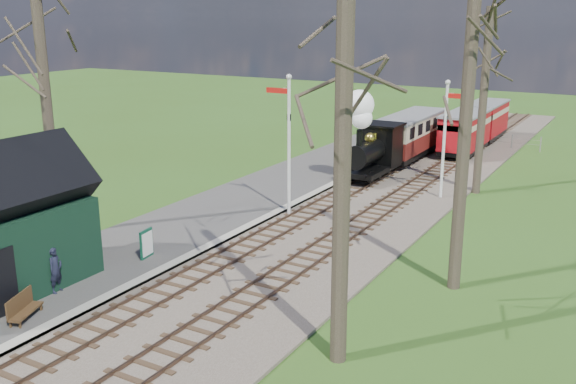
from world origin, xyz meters
name	(u,v)px	position (x,y,z in m)	size (l,w,h in m)	color
distant_hills	(519,243)	(1.40, 64.38, -16.21)	(114.40, 48.00, 22.02)	#385B23
ballast_bed	(382,190)	(1.30, 22.00, 0.05)	(8.00, 60.00, 0.10)	brown
track_near	(359,186)	(0.00, 22.00, 0.10)	(1.60, 60.00, 0.15)	brown
track_far	(407,192)	(2.60, 22.00, 0.10)	(1.60, 60.00, 0.15)	brown
platform	(211,216)	(-3.50, 14.00, 0.10)	(5.00, 44.00, 0.20)	#474442
coping_strip	(255,224)	(-1.20, 14.00, 0.10)	(0.40, 44.00, 0.21)	#B2AD9E
semaphore_near	(288,135)	(-0.77, 16.00, 3.62)	(1.22, 0.24, 6.22)	silver
semaphore_far	(446,131)	(4.37, 22.00, 3.35)	(1.22, 0.24, 5.72)	silver
bare_trees	(253,122)	(1.33, 10.10, 5.21)	(15.51, 22.39, 12.00)	#382D23
fence_line	(445,135)	(0.30, 36.00, 0.55)	(12.60, 0.08, 1.00)	slate
locomotive	(371,140)	(-0.01, 23.55, 2.21)	(1.93, 4.50, 4.82)	black
coach	(410,134)	(0.00, 29.61, 1.61)	(2.25, 7.71, 2.37)	black
red_carriage_a	(464,132)	(2.60, 32.27, 1.53)	(2.11, 5.23, 2.22)	black
red_carriage_b	(486,120)	(2.60, 37.77, 1.53)	(2.11, 5.23, 2.22)	black
sign_board	(147,244)	(-2.36, 8.67, 0.72)	(0.19, 0.71, 1.04)	#0E452F
bench	(22,307)	(-2.17, 3.24, 0.55)	(0.83, 1.36, 0.75)	#4A311A
person	(56,270)	(-2.78, 5.00, 0.94)	(0.54, 0.35, 1.48)	black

